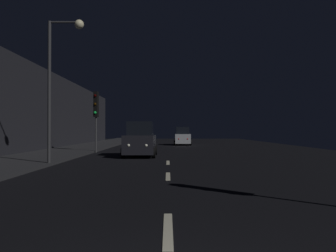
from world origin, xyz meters
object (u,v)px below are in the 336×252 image
streetlamp_overhead (60,68)px  car_distant_taillights (183,137)px  car_approaching_headlights (141,140)px  traffic_light_far_left (97,109)px

streetlamp_overhead → car_distant_taillights: bearing=73.9°
car_approaching_headlights → traffic_light_far_left: bearing=-135.7°
traffic_light_far_left → car_approaching_headlights: size_ratio=1.03×
car_approaching_headlights → car_distant_taillights: size_ratio=1.09×
streetlamp_overhead → car_distant_taillights: 24.56m
streetlamp_overhead → car_distant_taillights: size_ratio=1.71×
traffic_light_far_left → car_approaching_headlights: (3.62, -3.71, -2.27)m
streetlamp_overhead → car_approaching_headlights: streetlamp_overhead is taller
streetlamp_overhead → traffic_light_far_left: bearing=91.6°
traffic_light_far_left → streetlamp_overhead: (0.27, -9.78, 1.31)m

